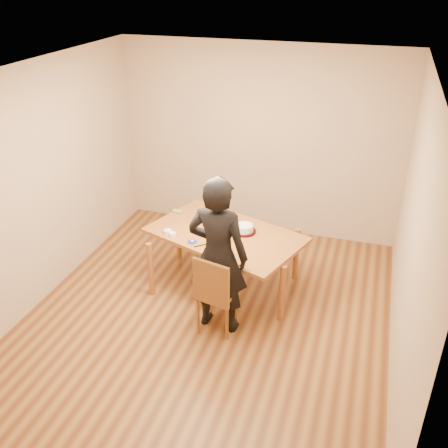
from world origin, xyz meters
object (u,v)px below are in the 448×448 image
(dining_table, at_px, (225,235))
(person, at_px, (218,256))
(cake, at_px, (245,228))
(dining_chair, at_px, (217,293))
(cake_plate, at_px, (245,231))

(dining_table, distance_m, person, 0.76)
(cake, distance_m, person, 0.83)
(dining_table, distance_m, cake, 0.24)
(dining_chair, relative_size, person, 0.21)
(cake_plate, bearing_deg, cake, 0.00)
(dining_table, bearing_deg, cake_plate, 43.25)
(dining_table, bearing_deg, person, -59.02)
(cake, relative_size, person, 0.12)
(dining_table, height_order, dining_chair, dining_table)
(cake, bearing_deg, person, -94.19)
(dining_table, height_order, cake, cake)
(cake_plate, relative_size, person, 0.15)
(cake_plate, height_order, cake, cake)
(dining_chair, relative_size, cake, 1.82)
(dining_table, distance_m, dining_chair, 0.84)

